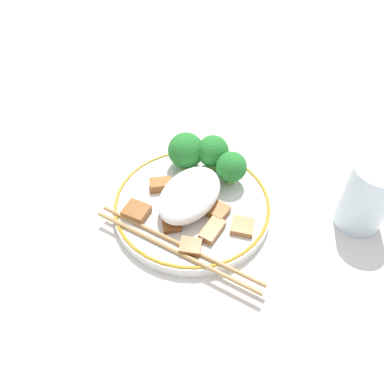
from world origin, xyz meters
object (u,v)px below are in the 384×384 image
(plate, at_px, (192,205))
(broccoli_back_center, at_px, (213,152))
(drinking_glass, at_px, (367,197))
(chopsticks, at_px, (176,247))
(broccoli_back_right, at_px, (186,151))
(broccoli_back_left, at_px, (231,167))

(plate, distance_m, broccoli_back_center, 0.08)
(broccoli_back_center, height_order, drinking_glass, drinking_glass)
(broccoli_back_center, distance_m, chopsticks, 0.16)
(plate, height_order, broccoli_back_right, broccoli_back_right)
(plate, distance_m, chopsticks, 0.08)
(chopsticks, xyz_separation_m, drinking_glass, (-0.17, 0.18, 0.03))
(broccoli_back_left, xyz_separation_m, broccoli_back_right, (0.00, -0.07, 0.00))
(plate, bearing_deg, broccoli_back_center, -172.38)
(broccoli_back_center, bearing_deg, broccoli_back_left, 70.27)
(plate, distance_m, drinking_glass, 0.23)
(broccoli_back_left, bearing_deg, plate, -23.86)
(chopsticks, bearing_deg, broccoli_back_left, 178.38)
(broccoli_back_left, relative_size, drinking_glass, 0.54)
(broccoli_back_left, distance_m, chopsticks, 0.14)
(broccoli_back_center, height_order, broccoli_back_right, broccoli_back_right)
(broccoli_back_center, xyz_separation_m, broccoli_back_right, (0.02, -0.04, -0.00))
(broccoli_back_right, bearing_deg, drinking_glass, 99.55)
(drinking_glass, bearing_deg, plate, -63.90)
(plate, height_order, broccoli_back_center, broccoli_back_center)
(broccoli_back_left, xyz_separation_m, broccoli_back_center, (-0.01, -0.04, 0.00))
(broccoli_back_left, bearing_deg, broccoli_back_right, -87.05)
(broccoli_back_left, bearing_deg, chopsticks, -1.62)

